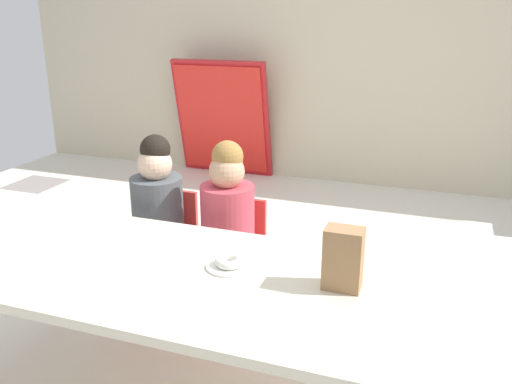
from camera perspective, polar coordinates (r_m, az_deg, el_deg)
The scene contains 9 objects.
ground_plane at distance 2.88m, azimuth 1.84°, elevation -12.81°, with size 6.57×4.81×0.02m.
back_wall at distance 4.80m, azimuth 11.18°, elevation 15.90°, with size 6.57×0.10×2.57m, color beige.
craft_table at distance 2.01m, azimuth -6.21°, elevation -9.68°, with size 1.91×0.83×0.58m.
seated_child_near_camera at distance 2.76m, azimuth -10.34°, elevation -1.52°, with size 0.33×0.33×0.92m.
seated_child_middle_seat at distance 2.59m, azimuth -2.97°, elevation -2.53°, with size 0.32×0.32×0.92m.
folded_activity_table at distance 5.03m, azimuth -3.59°, elevation 7.76°, with size 0.90×0.29×1.09m.
paper_bag_brown at distance 1.86m, azimuth 9.25°, elevation -7.01°, with size 0.13×0.09×0.22m, color #9E754C.
paper_plate_near_edge at distance 2.03m, azimuth -2.81°, elevation -7.87°, with size 0.18×0.18×0.01m, color white.
donut_powdered_on_plate at distance 2.02m, azimuth -2.82°, elevation -7.33°, with size 0.11×0.11×0.03m, color white.
Camera 1 is at (0.74, -2.33, 1.50)m, focal length 37.60 mm.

